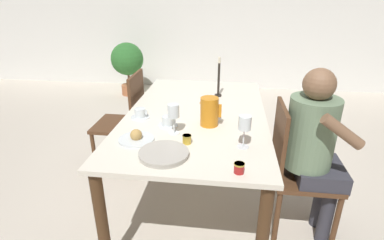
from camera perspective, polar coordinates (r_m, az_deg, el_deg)
The scene contains 17 objects.
ground_plane at distance 2.63m, azimuth 0.74°, elevation -13.84°, with size 20.00×20.00×0.00m, color beige.
wall_back at distance 5.26m, azimuth 5.04°, elevation 20.07°, with size 10.00×0.06×2.60m.
dining_table at distance 2.30m, azimuth 0.82°, elevation -0.71°, with size 1.03×1.74×0.75m.
chair_person_side at distance 2.15m, azimuth 18.95°, elevation -8.64°, with size 0.42×0.42×0.93m.
chair_opposite at distance 2.84m, azimuth -12.52°, elevation 0.08°, with size 0.42×0.42×0.93m.
person_seated at distance 2.04m, azimuth 22.35°, elevation -4.22°, with size 0.39×0.41×1.19m.
red_pitcher at distance 2.01m, azimuth 3.33°, elevation 1.63°, with size 0.15×0.12×0.20m.
wine_glass_water at distance 1.87m, azimuth -3.55°, elevation 1.50°, with size 0.07×0.07×0.20m.
wine_glass_juice at distance 1.73m, azimuth 10.00°, elevation -0.88°, with size 0.07×0.07×0.20m.
teacup_near_person at distance 2.03m, azimuth -4.61°, elevation -0.33°, with size 0.14×0.14×0.07m.
teacup_across at distance 2.19m, azimuth -9.86°, elevation 1.18°, with size 0.14×0.14×0.07m.
serving_tray at distance 1.67m, azimuth -5.40°, elevation -6.43°, with size 0.28×0.28×0.03m.
bread_plate at distance 1.87m, azimuth -10.56°, elevation -3.31°, with size 0.22×0.22×0.07m.
jam_jar_amber at distance 1.79m, azimuth -0.88°, elevation -3.63°, with size 0.06×0.06×0.05m.
jam_jar_red at distance 1.54m, azimuth 8.97°, elevation -8.92°, with size 0.06×0.06×0.05m.
candlestick_tall at distance 2.59m, azimuth 5.09°, elevation 7.37°, with size 0.06×0.06×0.34m.
potted_plant at distance 5.00m, azimuth -12.21°, elevation 10.86°, with size 0.52×0.52×0.85m.
Camera 1 is at (0.23, -2.08, 1.59)m, focal length 28.00 mm.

